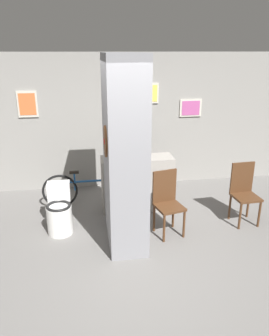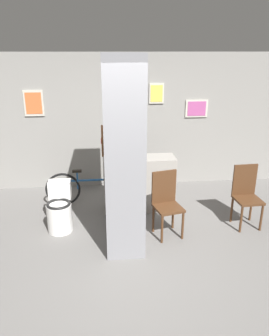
# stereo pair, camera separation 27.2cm
# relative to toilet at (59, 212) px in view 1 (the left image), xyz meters

# --- Properties ---
(ground_plane) EXTENTS (14.00, 14.00, 0.00)m
(ground_plane) POSITION_rel_toilet_xyz_m (1.04, -0.90, -0.32)
(ground_plane) COLOR slate
(wall_back) EXTENTS (8.00, 0.09, 2.60)m
(wall_back) POSITION_rel_toilet_xyz_m (1.04, 1.73, 0.99)
(wall_back) COLOR gray
(wall_back) RESTS_ON ground_plane
(pillar_center) EXTENTS (0.54, 1.09, 2.60)m
(pillar_center) POSITION_rel_toilet_xyz_m (0.96, -0.36, 0.99)
(pillar_center) COLOR gray
(pillar_center) RESTS_ON ground_plane
(counter_shelf) EXTENTS (1.21, 0.44, 0.93)m
(counter_shelf) POSITION_rel_toilet_xyz_m (1.29, 0.59, 0.15)
(counter_shelf) COLOR gray
(counter_shelf) RESTS_ON ground_plane
(toilet) EXTENTS (0.38, 0.54, 0.73)m
(toilet) POSITION_rel_toilet_xyz_m (0.00, 0.00, 0.00)
(toilet) COLOR white
(toilet) RESTS_ON ground_plane
(chair_near_pillar) EXTENTS (0.46, 0.46, 0.97)m
(chair_near_pillar) POSITION_rel_toilet_xyz_m (1.60, -0.28, 0.21)
(chair_near_pillar) COLOR #4C2D19
(chair_near_pillar) RESTS_ON ground_plane
(chair_by_doorway) EXTENTS (0.40, 0.40, 0.97)m
(chair_by_doorway) POSITION_rel_toilet_xyz_m (2.89, -0.13, 0.21)
(chair_by_doorway) COLOR #4C2D19
(chair_by_doorway) RESTS_ON ground_plane
(bicycle) EXTENTS (1.67, 0.42, 0.66)m
(bicycle) POSITION_rel_toilet_xyz_m (0.49, 0.82, 0.01)
(bicycle) COLOR black
(bicycle) RESTS_ON ground_plane
(bottle_tall) EXTENTS (0.07, 0.07, 0.33)m
(bottle_tall) POSITION_rel_toilet_xyz_m (1.02, 0.67, 0.74)
(bottle_tall) COLOR olive
(bottle_tall) RESTS_ON counter_shelf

